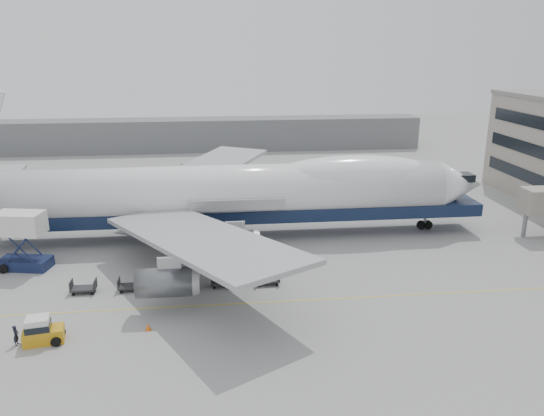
{
  "coord_description": "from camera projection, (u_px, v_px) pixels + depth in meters",
  "views": [
    {
      "loc": [
        -1.4,
        -49.41,
        22.25
      ],
      "look_at": [
        4.75,
        6.0,
        5.29
      ],
      "focal_mm": 35.0,
      "sensor_mm": 36.0,
      "label": 1
    }
  ],
  "objects": [
    {
      "name": "ground_worker",
      "position": [
        16.0,
        335.0,
        41.07
      ],
      "size": [
        0.41,
        0.61,
        1.68
      ],
      "primitive_type": "imported",
      "rotation": [
        0.0,
        0.0,
        1.56
      ],
      "color": "black",
      "rests_on": "ground"
    },
    {
      "name": "ground",
      "position": [
        232.0,
        277.0,
        53.6
      ],
      "size": [
        260.0,
        260.0,
        0.0
      ],
      "primitive_type": "plane",
      "color": "gray",
      "rests_on": "ground"
    },
    {
      "name": "dolly_2",
      "position": [
        177.0,
        283.0,
        50.85
      ],
      "size": [
        2.3,
        1.35,
        1.3
      ],
      "color": "#2D2D30",
      "rests_on": "ground"
    },
    {
      "name": "hangar",
      "position": [
        175.0,
        135.0,
        118.09
      ],
      "size": [
        110.0,
        8.0,
        7.0
      ],
      "primitive_type": "cube",
      "color": "slate",
      "rests_on": "ground"
    },
    {
      "name": "dolly_0",
      "position": [
        84.0,
        288.0,
        49.93
      ],
      "size": [
        2.3,
        1.35,
        1.3
      ],
      "color": "#2D2D30",
      "rests_on": "ground"
    },
    {
      "name": "dolly_4",
      "position": [
        268.0,
        279.0,
        51.77
      ],
      "size": [
        2.3,
        1.35,
        1.3
      ],
      "color": "#2D2D30",
      "rests_on": "ground"
    },
    {
      "name": "baggage_tug",
      "position": [
        42.0,
        331.0,
        41.4
      ],
      "size": [
        3.21,
        2.07,
        2.18
      ],
      "rotation": [
        0.0,
        0.0,
        0.16
      ],
      "color": "#C48A12",
      "rests_on": "ground"
    },
    {
      "name": "traffic_cone",
      "position": [
        148.0,
        327.0,
        43.4
      ],
      "size": [
        0.42,
        0.42,
        0.62
      ],
      "rotation": [
        0.0,
        0.0,
        -0.4
      ],
      "color": "#EA5B0C",
      "rests_on": "ground"
    },
    {
      "name": "apron_line",
      "position": [
        234.0,
        304.0,
        47.9
      ],
      "size": [
        60.0,
        0.15,
        0.01
      ],
      "primitive_type": "cube",
      "color": "gold",
      "rests_on": "ground"
    },
    {
      "name": "dolly_1",
      "position": [
        131.0,
        285.0,
        50.39
      ],
      "size": [
        2.3,
        1.35,
        1.3
      ],
      "color": "#2D2D30",
      "rests_on": "ground"
    },
    {
      "name": "airliner",
      "position": [
        232.0,
        192.0,
        63.44
      ],
      "size": [
        67.0,
        55.3,
        19.98
      ],
      "color": "white",
      "rests_on": "ground"
    },
    {
      "name": "dolly_3",
      "position": [
        223.0,
        281.0,
        51.31
      ],
      "size": [
        2.3,
        1.35,
        1.3
      ],
      "color": "#2D2D30",
      "rests_on": "ground"
    },
    {
      "name": "catering_truck",
      "position": [
        22.0,
        237.0,
        54.63
      ],
      "size": [
        5.54,
        4.27,
        6.14
      ],
      "rotation": [
        0.0,
        0.0,
        -0.19
      ],
      "color": "#172146",
      "rests_on": "ground"
    }
  ]
}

